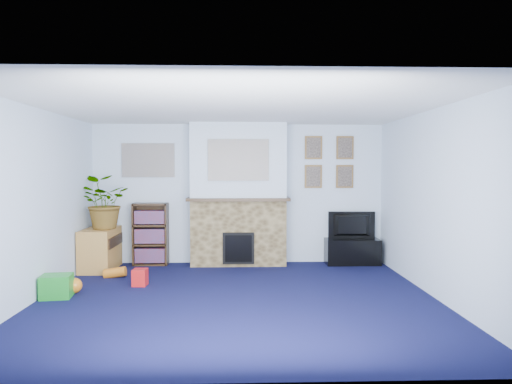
{
  "coord_description": "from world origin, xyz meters",
  "views": [
    {
      "loc": [
        0.05,
        -5.66,
        1.64
      ],
      "look_at": [
        0.26,
        0.99,
        1.3
      ],
      "focal_mm": 32.0,
      "sensor_mm": 36.0,
      "label": 1
    }
  ],
  "objects_px": {
    "tv_stand": "(352,251)",
    "sideboard": "(100,248)",
    "bookshelf": "(151,235)",
    "television": "(352,225)"
  },
  "relations": [
    {
      "from": "bookshelf",
      "to": "sideboard",
      "type": "relative_size",
      "value": 1.22
    },
    {
      "from": "bookshelf",
      "to": "sideboard",
      "type": "bearing_deg",
      "value": -154.44
    },
    {
      "from": "television",
      "to": "bookshelf",
      "type": "bearing_deg",
      "value": 2.13
    },
    {
      "from": "television",
      "to": "bookshelf",
      "type": "xyz_separation_m",
      "value": [
        -3.44,
        0.06,
        -0.16
      ]
    },
    {
      "from": "sideboard",
      "to": "bookshelf",
      "type": "bearing_deg",
      "value": 25.56
    },
    {
      "from": "bookshelf",
      "to": "sideboard",
      "type": "height_order",
      "value": "bookshelf"
    },
    {
      "from": "television",
      "to": "sideboard",
      "type": "distance_m",
      "value": 4.21
    },
    {
      "from": "television",
      "to": "bookshelf",
      "type": "relative_size",
      "value": 0.76
    },
    {
      "from": "bookshelf",
      "to": "sideboard",
      "type": "distance_m",
      "value": 0.84
    },
    {
      "from": "tv_stand",
      "to": "sideboard",
      "type": "height_order",
      "value": "sideboard"
    }
  ]
}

